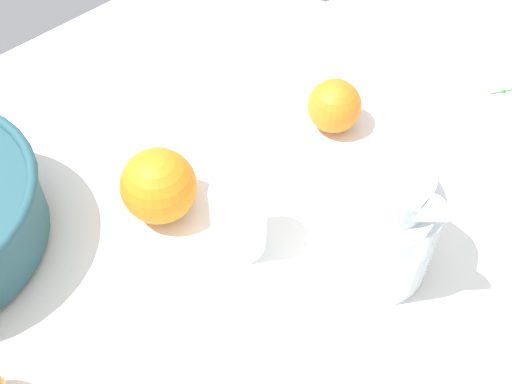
% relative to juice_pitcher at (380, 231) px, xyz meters
% --- Properties ---
extents(ground_plane, '(1.34, 0.84, 0.03)m').
position_rel_juice_pitcher_xyz_m(ground_plane, '(-0.03, 0.16, -0.07)').
color(ground_plane, white).
extents(juice_pitcher, '(0.11, 0.16, 0.16)m').
position_rel_juice_pitcher_xyz_m(juice_pitcher, '(0.00, 0.00, 0.00)').
color(juice_pitcher, white).
rests_on(juice_pitcher, ground_plane).
extents(juice_glass, '(0.06, 0.06, 0.09)m').
position_rel_juice_pitcher_xyz_m(juice_glass, '(-0.09, 0.12, -0.02)').
color(juice_glass, white).
rests_on(juice_glass, ground_plane).
extents(loose_orange_1, '(0.09, 0.09, 0.09)m').
position_rel_juice_pitcher_xyz_m(loose_orange_1, '(-0.13, 0.21, -0.01)').
color(loose_orange_1, orange).
rests_on(loose_orange_1, ground_plane).
extents(loose_orange_4, '(0.07, 0.07, 0.07)m').
position_rel_juice_pitcher_xyz_m(loose_orange_4, '(0.12, 0.17, -0.02)').
color(loose_orange_4, orange).
rests_on(loose_orange_4, ground_plane).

